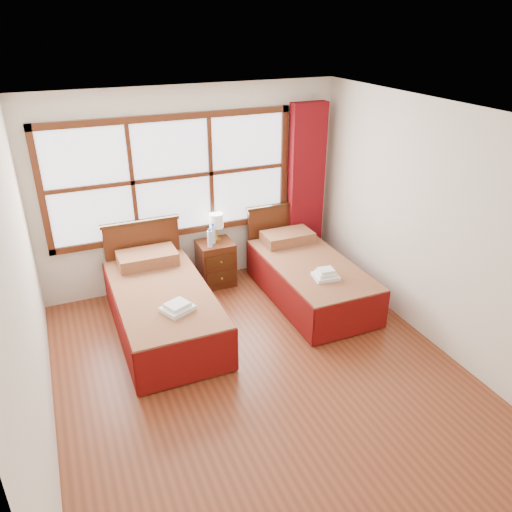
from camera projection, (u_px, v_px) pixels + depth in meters
name	position (u px, v px, depth m)	size (l,w,h in m)	color
floor	(261.00, 373.00, 5.15)	(4.50, 4.50, 0.00)	brown
ceiling	(262.00, 116.00, 4.01)	(4.50, 4.50, 0.00)	white
wall_back	(192.00, 189.00, 6.44)	(4.00, 4.00, 0.00)	silver
wall_left	(26.00, 305.00, 3.88)	(4.50, 4.50, 0.00)	silver
wall_right	(434.00, 228.00, 5.29)	(4.50, 4.50, 0.00)	silver
window	(172.00, 177.00, 6.24)	(3.16, 0.06, 1.56)	white
curtain	(306.00, 187.00, 6.95)	(0.50, 0.16, 2.30)	maroon
bed_left	(162.00, 306.00, 5.75)	(1.05, 2.07, 1.02)	#3A1F0C
bed_right	(308.00, 276.00, 6.43)	(1.00, 2.02, 0.97)	#3A1F0C
nightstand	(216.00, 263.00, 6.74)	(0.46, 0.45, 0.61)	#4D2211
towels_left	(177.00, 307.00, 5.20)	(0.38, 0.36, 0.09)	white
towels_right	(326.00, 274.00, 5.90)	(0.31, 0.28, 0.12)	white
lamp	(216.00, 221.00, 6.58)	(0.19, 0.19, 0.37)	gold
bottle_near	(210.00, 239.00, 6.44)	(0.07, 0.07, 0.25)	#C2DFFA
bottle_far	(213.00, 234.00, 6.54)	(0.07, 0.07, 0.27)	#C2DFFA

